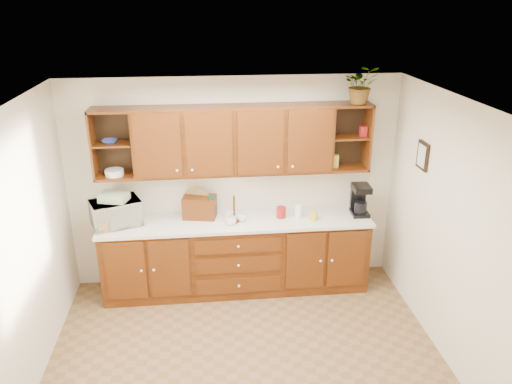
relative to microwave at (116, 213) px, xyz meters
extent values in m
plane|color=brown|center=(1.40, -1.47, -1.09)|extent=(4.00, 4.00, 0.00)
plane|color=white|center=(1.40, -1.47, 1.51)|extent=(4.00, 4.00, 0.00)
plane|color=beige|center=(1.40, 0.28, 0.21)|extent=(4.00, 0.00, 4.00)
plane|color=beige|center=(-0.60, -1.47, 0.21)|extent=(0.00, 3.50, 3.50)
plane|color=beige|center=(3.40, -1.47, 0.21)|extent=(0.00, 3.50, 3.50)
cube|color=#381706|center=(1.40, -0.02, -0.64)|extent=(3.20, 0.60, 0.90)
cube|color=silver|center=(1.40, -0.03, -0.17)|extent=(3.24, 0.64, 0.04)
cube|color=#381706|center=(1.40, 0.12, 0.80)|extent=(2.30, 0.33, 0.80)
cube|color=black|center=(0.02, 0.27, 0.80)|extent=(0.45, 0.02, 0.80)
cube|color=black|center=(2.77, 0.27, 0.80)|extent=(0.45, 0.02, 0.80)
cube|color=#381706|center=(0.02, 0.12, 0.80)|extent=(0.43, 0.30, 0.02)
cube|color=#381706|center=(2.77, 0.12, 0.80)|extent=(0.43, 0.30, 0.02)
cube|color=#381706|center=(2.77, 0.12, 1.18)|extent=(0.45, 0.33, 0.03)
cube|color=white|center=(1.40, 0.07, 0.38)|extent=(0.40, 0.05, 0.02)
cube|color=black|center=(3.38, -0.57, 0.76)|extent=(0.03, 0.24, 0.30)
cylinder|color=#A78045|center=(-0.12, -0.13, -0.09)|extent=(0.27, 0.27, 0.13)
imported|color=beige|center=(0.00, 0.00, 0.00)|extent=(0.65, 0.55, 0.30)
cube|color=#E0D369|center=(0.00, 0.00, 0.20)|extent=(0.36, 0.30, 0.09)
cylinder|color=#10321C|center=(1.11, 0.00, 0.01)|extent=(0.07, 0.07, 0.32)
cylinder|color=#A78045|center=(0.93, 0.16, -0.14)|extent=(0.37, 0.20, 0.36)
cube|color=#381706|center=(0.97, 0.11, -0.02)|extent=(0.42, 0.31, 0.27)
cylinder|color=#381706|center=(1.38, -0.06, 0.01)|extent=(0.03, 0.03, 0.33)
cylinder|color=#381706|center=(1.38, -0.06, -0.14)|extent=(0.13, 0.13, 0.02)
imported|color=white|center=(1.46, -0.06, -0.10)|extent=(0.13, 0.13, 0.10)
imported|color=white|center=(1.33, 0.01, -0.10)|extent=(0.13, 0.13, 0.10)
imported|color=white|center=(1.34, -0.14, -0.10)|extent=(0.13, 0.13, 0.10)
cylinder|color=maroon|center=(1.95, -0.01, -0.08)|extent=(0.15, 0.15, 0.14)
cylinder|color=white|center=(2.16, -0.03, -0.07)|extent=(0.11, 0.11, 0.17)
cylinder|color=gold|center=(2.32, -0.12, -0.10)|extent=(0.12, 0.12, 0.10)
cube|color=black|center=(2.92, -0.02, -0.13)|extent=(0.21, 0.27, 0.04)
cube|color=black|center=(2.92, 0.08, 0.03)|extent=(0.19, 0.07, 0.33)
cube|color=black|center=(2.92, -0.02, 0.19)|extent=(0.21, 0.27, 0.07)
cylinder|color=black|center=(2.92, -0.04, -0.05)|extent=(0.16, 0.16, 0.14)
imported|color=#2A3E9A|center=(0.00, 0.10, 0.83)|extent=(0.20, 0.20, 0.04)
cylinder|color=white|center=(0.02, 0.09, 0.46)|extent=(0.27, 0.27, 0.07)
cube|color=gold|center=(2.60, 0.10, 0.51)|extent=(0.09, 0.08, 0.16)
cube|color=maroon|center=(2.92, 0.09, 0.87)|extent=(0.08, 0.07, 0.12)
imported|color=#999999|center=(2.85, 0.08, 1.41)|extent=(0.43, 0.38, 0.43)
camera|label=1|loc=(1.05, -5.45, 2.37)|focal=35.00mm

